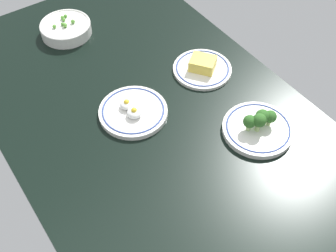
{
  "coord_description": "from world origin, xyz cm",
  "views": [
    {
      "loc": [
        -62.13,
        43.26,
        96.41
      ],
      "look_at": [
        0.0,
        0.0,
        6.0
      ],
      "focal_mm": 45.65,
      "sensor_mm": 36.0,
      "label": 1
    }
  ],
  "objects": [
    {
      "name": "dining_table",
      "position": [
        0.0,
        0.0,
        2.0
      ],
      "size": [
        156.74,
        82.01,
        4.0
      ],
      "primitive_type": "cube",
      "color": "black",
      "rests_on": "ground"
    },
    {
      "name": "bowl_peas",
      "position": [
        55.5,
        3.88,
        6.28
      ],
      "size": [
        17.22,
        17.22,
        5.37
      ],
      "color": "white",
      "rests_on": "dining_table"
    },
    {
      "name": "plate_broccoli",
      "position": [
        -14.41,
        -20.4,
        5.88
      ],
      "size": [
        19.74,
        19.74,
        7.62
      ],
      "color": "white",
      "rests_on": "dining_table"
    },
    {
      "name": "plate_cheese",
      "position": [
        14.06,
        -23.0,
        5.25
      ],
      "size": [
        18.56,
        18.56,
        4.72
      ],
      "color": "white",
      "rests_on": "dining_table"
    },
    {
      "name": "plate_eggs",
      "position": [
        10.91,
        4.7,
        5.11
      ],
      "size": [
        19.9,
        19.9,
        4.59
      ],
      "color": "white",
      "rests_on": "dining_table"
    }
  ]
}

